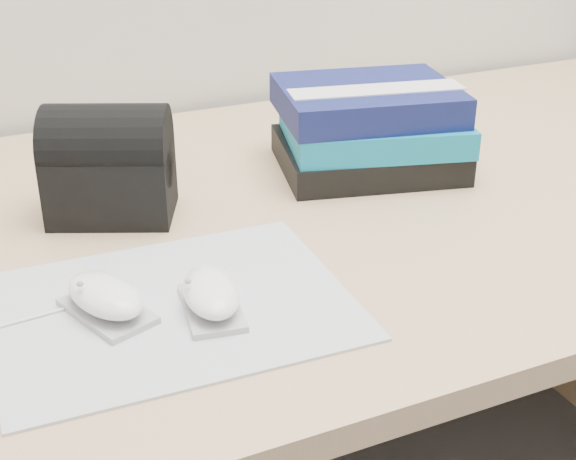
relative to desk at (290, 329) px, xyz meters
name	(u,v)px	position (x,y,z in m)	size (l,w,h in m)	color
desk	(290,329)	(0.00, 0.00, 0.00)	(1.60, 0.80, 0.73)	tan
mousepad	(173,306)	(-0.24, -0.24, 0.24)	(0.34, 0.27, 0.00)	#9F9FA7
mouse_rear	(106,298)	(-0.30, -0.23, 0.26)	(0.09, 0.11, 0.04)	#A7A7AA
mouse_front	(211,295)	(-0.20, -0.26, 0.25)	(0.07, 0.10, 0.04)	#AAAAAD
book_stack	(369,128)	(0.12, 0.00, 0.29)	(0.28, 0.24, 0.12)	black
pouch	(109,163)	(-0.24, -0.01, 0.30)	(0.17, 0.15, 0.14)	black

